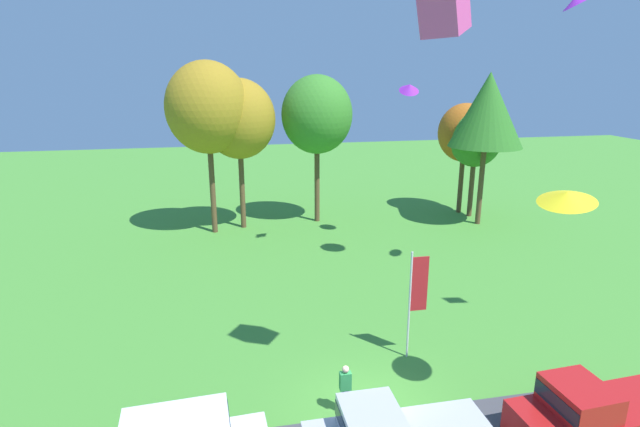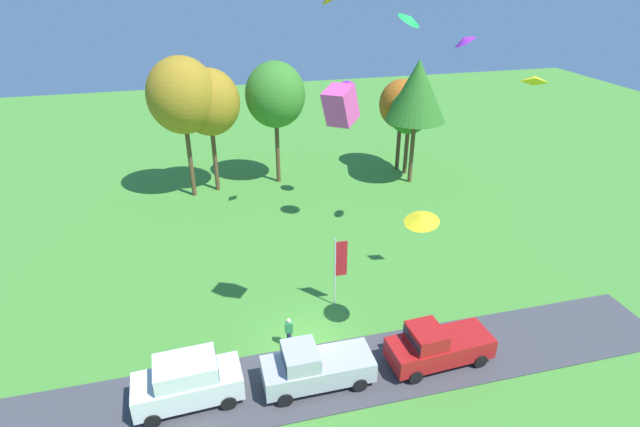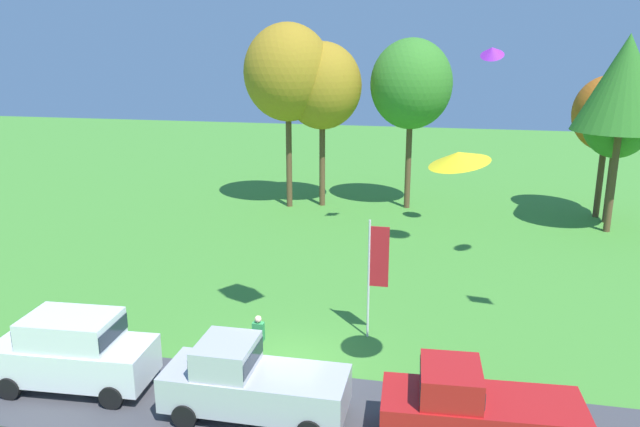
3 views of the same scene
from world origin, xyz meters
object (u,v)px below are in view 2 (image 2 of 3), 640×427
flag_banner (339,263)px  kite_delta_near_flag (410,18)px  car_suv_far_end (187,380)px  kite_delta_low_drifter (464,40)px  car_pickup_mid_row (436,345)px  car_pickup_near_entrance (314,366)px  tree_far_right (417,91)px  tree_far_left (275,95)px  kite_delta_high_right (422,219)px  kite_box_mid_center (341,105)px  kite_diamond_trailing_tail (535,79)px  kite_delta_over_trees (348,84)px  tree_center_back (182,96)px  tree_right_of_center (409,111)px  tree_left_of_center (401,104)px  tree_lone_near (209,102)px  person_beside_suv (289,332)px

flag_banner → kite_delta_near_flag: kite_delta_near_flag is taller
car_suv_far_end → kite_delta_low_drifter: kite_delta_low_drifter is taller
car_pickup_mid_row → kite_delta_low_drifter: bearing=62.8°
car_pickup_near_entrance → kite_delta_low_drifter: size_ratio=4.10×
car_suv_far_end → tree_far_right: size_ratio=0.45×
car_suv_far_end → tree_far_left: (8.00, 23.37, 6.28)m
kite_delta_high_right → kite_box_mid_center: bearing=161.5°
kite_diamond_trailing_tail → car_suv_far_end: bearing=-168.1°
kite_diamond_trailing_tail → kite_delta_over_trees: bearing=109.5°
kite_delta_over_trees → kite_delta_high_right: (-1.47, -16.12, -2.38)m
tree_center_back → tree_right_of_center: 18.88m
tree_left_of_center → flag_banner: size_ratio=1.94×
tree_far_right → tree_left_of_center: bearing=89.2°
kite_delta_near_flag → kite_delta_high_right: kite_delta_near_flag is taller
tree_far_right → kite_delta_low_drifter: (-2.46, -10.79, 5.43)m
kite_delta_near_flag → kite_delta_low_drifter: bearing=-19.5°
car_pickup_mid_row → tree_center_back: size_ratio=0.46×
kite_delta_over_trees → kite_delta_high_right: bearing=-95.2°
car_pickup_mid_row → kite_diamond_trailing_tail: kite_diamond_trailing_tail is taller
tree_right_of_center → kite_delta_near_flag: 15.66m
flag_banner → tree_far_right: bearing=54.6°
tree_far_right → kite_diamond_trailing_tail: kite_diamond_trailing_tail is taller
tree_far_right → tree_center_back: bearing=174.7°
tree_far_left → tree_left_of_center: size_ratio=1.25×
tree_left_of_center → kite_delta_high_right: (-8.41, -22.49, 1.14)m
tree_lone_near → tree_far_left: size_ratio=0.98×
kite_delta_high_right → car_suv_far_end: bearing=-174.5°
tree_far_left → tree_far_right: (11.10, -2.89, 0.37)m
kite_delta_high_right → tree_lone_near: bearing=110.2°
person_beside_suv → kite_delta_near_flag: bearing=43.2°
kite_diamond_trailing_tail → tree_far_right: bearing=83.0°
car_pickup_near_entrance → kite_delta_near_flag: bearing=53.4°
flag_banner → kite_delta_low_drifter: kite_delta_low_drifter is taller
tree_right_of_center → kite_box_mid_center: bearing=-121.1°
car_pickup_mid_row → person_beside_suv: bearing=156.4°
tree_left_of_center → kite_delta_low_drifter: 15.85m
tree_right_of_center → kite_diamond_trailing_tail: (-2.42, -18.84, 6.67)m
car_pickup_near_entrance → tree_left_of_center: (13.65, 23.86, 4.96)m
tree_left_of_center → kite_delta_over_trees: bearing=-137.4°
kite_box_mid_center → kite_delta_near_flag: bearing=52.9°
kite_delta_high_right → kite_diamond_trailing_tail: bearing=22.0°
tree_far_left → flag_banner: size_ratio=2.41×
car_pickup_near_entrance → flag_banner: 6.36m
tree_center_back → tree_left_of_center: bearing=4.2°
kite_box_mid_center → tree_center_back: bearing=108.1°
kite_box_mid_center → kite_delta_low_drifter: 12.06m
tree_lone_near → kite_delta_low_drifter: size_ratio=8.25×
tree_center_back → kite_delta_over_trees: (11.47, -5.02, 1.34)m
kite_box_mid_center → kite_delta_low_drifter: bearing=38.6°
car_suv_far_end → kite_delta_over_trees: bearing=54.6°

